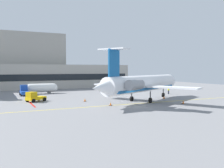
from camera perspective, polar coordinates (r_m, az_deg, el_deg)
ground at (r=39.38m, az=4.91°, el=-5.37°), size 120.00×120.00×0.11m
terminal_building at (r=83.17m, az=-18.66°, el=3.82°), size 56.93×17.02×17.52m
regional_jet at (r=45.64m, az=7.08°, el=0.06°), size 26.56×19.70×9.15m
baggage_tug at (r=47.41m, az=-17.51°, el=-2.91°), size 3.96×3.36×1.85m
pushback_tractor at (r=59.50m, az=-19.64°, el=-1.50°), size 1.99×3.71×2.36m
fuel_tank at (r=62.49m, az=-15.94°, el=-0.90°), size 7.72×2.31×2.47m
marshaller at (r=60.90m, az=12.95°, el=-1.35°), size 0.80×0.40×1.93m
safety_cone_alpha at (r=51.18m, az=11.94°, el=-3.06°), size 0.47×0.47×0.55m
safety_cone_bravo at (r=44.50m, az=16.16°, el=-4.09°), size 0.47×0.47×0.55m
safety_cone_charlie at (r=40.66m, az=-0.32°, el=-4.65°), size 0.47×0.47×0.55m
safety_cone_delta at (r=46.08m, az=-6.28°, el=-3.72°), size 0.47×0.47×0.55m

